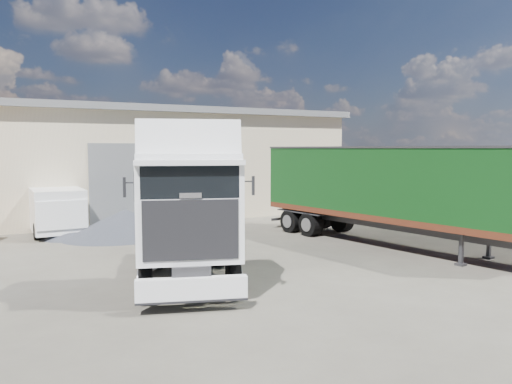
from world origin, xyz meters
name	(u,v)px	position (x,y,z in m)	size (l,w,h in m)	color
ground	(296,270)	(0.00, 0.00, 0.00)	(120.00, 120.00, 0.00)	black
warehouse	(28,163)	(-6.00, 16.00, 2.66)	(30.60, 12.60, 5.42)	beige
brick_boundary_wall	(432,192)	(11.50, 6.00, 1.25)	(0.35, 26.00, 2.50)	maroon
tractor_unit	(188,219)	(-3.29, -0.31, 1.68)	(3.89, 6.25, 4.00)	black
box_trailer	(385,185)	(4.67, 1.69, 2.10)	(3.94, 10.61, 3.45)	#2D2D30
panel_van	(55,210)	(-5.37, 9.61, 0.94)	(1.95, 4.51, 1.82)	black
gravel_heap	(123,224)	(-3.10, 7.68, 0.48)	(6.26, 5.60, 1.03)	#20232B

